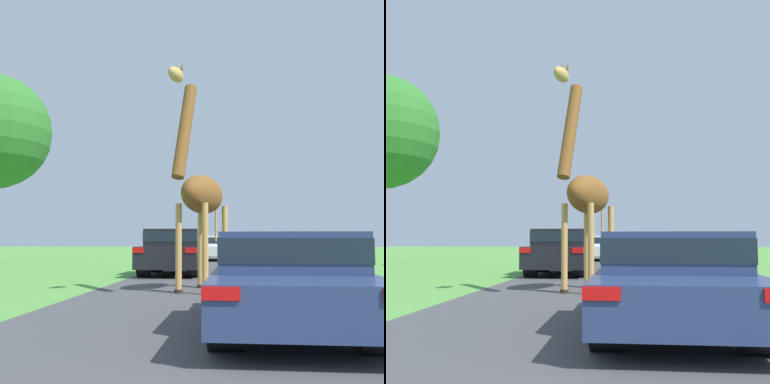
# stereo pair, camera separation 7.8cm
# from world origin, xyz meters

# --- Properties ---
(road) EXTENTS (6.60, 120.00, 0.00)m
(road) POSITION_xyz_m (0.00, 30.00, 0.00)
(road) COLOR #424244
(road) RESTS_ON ground
(giraffe_near_road) EXTENTS (1.28, 2.71, 4.94)m
(giraffe_near_road) POSITION_xyz_m (-0.80, 9.92, 2.29)
(giraffe_near_road) COLOR tan
(giraffe_near_road) RESTS_ON ground
(car_lead_maroon) EXTENTS (1.93, 4.37, 1.27)m
(car_lead_maroon) POSITION_xyz_m (0.73, 5.47, 0.68)
(car_lead_maroon) COLOR navy
(car_lead_maroon) RESTS_ON ground
(car_queue_right) EXTENTS (1.88, 4.41, 1.39)m
(car_queue_right) POSITION_xyz_m (-1.52, 26.77, 0.75)
(car_queue_right) COLOR silver
(car_queue_right) RESTS_ON ground
(car_queue_left) EXTENTS (1.95, 3.99, 1.53)m
(car_queue_left) POSITION_xyz_m (-2.17, 15.21, 0.80)
(car_queue_left) COLOR black
(car_queue_left) RESTS_ON ground
(car_far_ahead) EXTENTS (1.95, 4.33, 1.48)m
(car_far_ahead) POSITION_xyz_m (0.94, 20.47, 0.79)
(car_far_ahead) COLOR silver
(car_far_ahead) RESTS_ON ground
(car_verge_right) EXTENTS (1.78, 4.10, 1.41)m
(car_verge_right) POSITION_xyz_m (2.17, 12.59, 0.75)
(car_verge_right) COLOR gray
(car_verge_right) RESTS_ON ground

